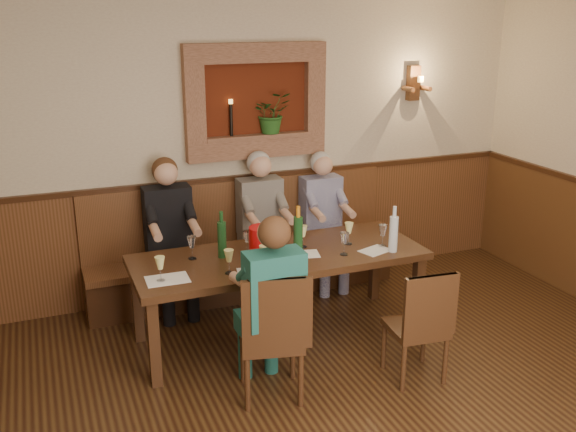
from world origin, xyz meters
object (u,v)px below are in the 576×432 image
(dining_table, at_px, (279,262))
(wine_bottle_green_a, at_px, (298,235))
(chair_near_right, at_px, (416,346))
(person_chair_front, at_px, (270,322))
(person_bench_right, at_px, (324,233))
(person_bench_left, at_px, (172,250))
(water_bottle, at_px, (393,233))
(person_bench_mid, at_px, (263,238))
(chair_near_left, at_px, (271,360))
(bench, at_px, (244,262))
(wine_bottle_green_b, at_px, (222,239))
(spittoon_bucket, at_px, (263,242))

(dining_table, relative_size, wine_bottle_green_a, 5.75)
(chair_near_right, bearing_deg, person_chair_front, 174.89)
(person_bench_right, xyz_separation_m, person_chair_front, (-1.17, -1.62, 0.01))
(person_bench_left, height_order, water_bottle, person_bench_left)
(chair_near_right, xyz_separation_m, person_bench_mid, (-0.56, 1.82, 0.32))
(chair_near_left, xyz_separation_m, wine_bottle_green_a, (0.51, 0.73, 0.64))
(bench, bearing_deg, chair_near_left, -102.00)
(dining_table, bearing_deg, chair_near_right, -53.87)
(dining_table, height_order, wine_bottle_green_a, wine_bottle_green_a)
(person_bench_mid, distance_m, wine_bottle_green_b, 1.01)
(person_chair_front, height_order, water_bottle, person_chair_front)
(person_chair_front, bearing_deg, wine_bottle_green_b, 95.37)
(wine_bottle_green_a, distance_m, wine_bottle_green_b, 0.62)
(bench, xyz_separation_m, chair_near_right, (0.72, -1.92, -0.07))
(dining_table, xyz_separation_m, person_bench_left, (-0.72, 0.84, -0.09))
(person_bench_mid, relative_size, wine_bottle_green_b, 3.64)
(wine_bottle_green_a, bearing_deg, spittoon_bucket, 165.45)
(person_bench_mid, height_order, wine_bottle_green_b, person_bench_mid)
(chair_near_right, bearing_deg, dining_table, 131.61)
(spittoon_bucket, bearing_deg, chair_near_right, -48.56)
(bench, distance_m, spittoon_bucket, 1.11)
(person_bench_left, relative_size, wine_bottle_green_b, 3.67)
(person_bench_right, height_order, water_bottle, person_bench_right)
(bench, distance_m, chair_near_right, 2.06)
(wine_bottle_green_a, bearing_deg, wine_bottle_green_b, 162.53)
(chair_near_right, xyz_separation_m, wine_bottle_green_b, (-1.17, 1.09, 0.65))
(wine_bottle_green_b, bearing_deg, water_bottle, -16.52)
(wine_bottle_green_a, bearing_deg, bench, 97.57)
(chair_near_left, relative_size, person_bench_left, 0.69)
(person_bench_right, bearing_deg, dining_table, -133.57)
(chair_near_left, height_order, wine_bottle_green_a, wine_bottle_green_a)
(person_chair_front, bearing_deg, person_bench_right, 54.23)
(person_chair_front, height_order, wine_bottle_green_a, person_chair_front)
(chair_near_left, height_order, person_bench_right, person_bench_right)
(chair_near_right, bearing_deg, spittoon_bucket, 136.92)
(person_bench_right, bearing_deg, person_bench_mid, -179.83)
(person_bench_right, xyz_separation_m, wine_bottle_green_b, (-1.25, -0.74, 0.35))
(water_bottle, bearing_deg, dining_table, 161.78)
(person_chair_front, bearing_deg, bench, 77.96)
(dining_table, xyz_separation_m, spittoon_bucket, (-0.14, -0.01, 0.20))
(water_bottle, bearing_deg, person_bench_right, 94.95)
(dining_table, height_order, bench, bench)
(dining_table, height_order, wine_bottle_green_b, wine_bottle_green_b)
(person_bench_right, relative_size, spittoon_bucket, 5.40)
(person_bench_left, distance_m, wine_bottle_green_b, 0.84)
(spittoon_bucket, height_order, water_bottle, water_bottle)
(chair_near_left, xyz_separation_m, person_bench_mid, (0.53, 1.64, 0.30))
(spittoon_bucket, bearing_deg, wine_bottle_green_b, 159.96)
(spittoon_bucket, relative_size, wine_bottle_green_a, 0.60)
(person_bench_right, bearing_deg, bench, 172.62)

